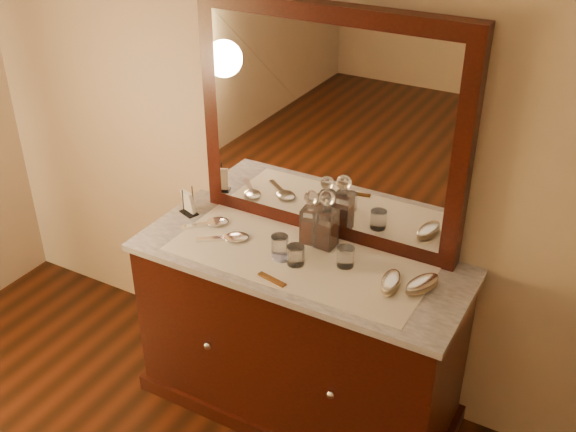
% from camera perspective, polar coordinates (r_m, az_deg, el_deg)
% --- Properties ---
extents(dresser_cabinet, '(1.40, 0.55, 0.82)m').
position_cam_1_polar(dresser_cabinet, '(3.14, 0.90, -10.13)').
color(dresser_cabinet, black).
rests_on(dresser_cabinet, floor).
extents(dresser_plinth, '(1.46, 0.59, 0.08)m').
position_cam_1_polar(dresser_plinth, '(3.40, 0.85, -14.90)').
color(dresser_plinth, black).
rests_on(dresser_plinth, floor).
extents(knob_left, '(0.04, 0.04, 0.04)m').
position_cam_1_polar(knob_left, '(3.06, -6.73, -10.71)').
color(knob_left, silver).
rests_on(knob_left, dresser_cabinet).
extents(knob_right, '(0.04, 0.04, 0.04)m').
position_cam_1_polar(knob_right, '(2.83, 3.59, -14.65)').
color(knob_right, silver).
rests_on(knob_right, dresser_cabinet).
extents(marble_top, '(1.44, 0.59, 0.03)m').
position_cam_1_polar(marble_top, '(2.89, 0.97, -3.68)').
color(marble_top, silver).
rests_on(marble_top, dresser_cabinet).
extents(mirror_frame, '(1.20, 0.08, 1.00)m').
position_cam_1_polar(mirror_frame, '(2.84, 3.43, 7.44)').
color(mirror_frame, black).
rests_on(mirror_frame, marble_top).
extents(mirror_glass, '(1.06, 0.01, 0.86)m').
position_cam_1_polar(mirror_glass, '(2.81, 3.12, 7.21)').
color(mirror_glass, white).
rests_on(mirror_glass, marble_top).
extents(lace_runner, '(1.10, 0.45, 0.00)m').
position_cam_1_polar(lace_runner, '(2.86, 0.78, -3.59)').
color(lace_runner, silver).
rests_on(lace_runner, marble_top).
extents(pin_dish, '(0.10, 0.10, 0.01)m').
position_cam_1_polar(pin_dish, '(2.86, -0.56, -3.41)').
color(pin_dish, silver).
rests_on(pin_dish, lace_runner).
extents(comb, '(0.14, 0.05, 0.01)m').
position_cam_1_polar(comb, '(2.73, -1.36, -5.32)').
color(comb, brown).
rests_on(comb, lace_runner).
extents(napkin_rack, '(0.10, 0.08, 0.13)m').
position_cam_1_polar(napkin_rack, '(3.20, -8.34, 1.06)').
color(napkin_rack, black).
rests_on(napkin_rack, marble_top).
extents(decanter_left, '(0.08, 0.08, 0.25)m').
position_cam_1_polar(decanter_left, '(2.93, 1.89, -0.53)').
color(decanter_left, maroon).
rests_on(decanter_left, lace_runner).
extents(decanter_right, '(0.09, 0.09, 0.27)m').
position_cam_1_polar(decanter_right, '(2.89, 3.23, -0.78)').
color(decanter_right, maroon).
rests_on(decanter_right, lace_runner).
extents(brush_near, '(0.10, 0.17, 0.04)m').
position_cam_1_polar(brush_near, '(2.71, 8.57, -5.50)').
color(brush_near, tan).
rests_on(brush_near, lace_runner).
extents(brush_far, '(0.13, 0.19, 0.05)m').
position_cam_1_polar(brush_far, '(2.72, 11.14, -5.62)').
color(brush_far, tan).
rests_on(brush_far, lace_runner).
extents(hand_mirror_outer, '(0.19, 0.20, 0.02)m').
position_cam_1_polar(hand_mirror_outer, '(3.11, -6.27, -0.54)').
color(hand_mirror_outer, silver).
rests_on(hand_mirror_outer, lace_runner).
extents(hand_mirror_inner, '(0.22, 0.18, 0.02)m').
position_cam_1_polar(hand_mirror_inner, '(2.99, -4.73, -1.80)').
color(hand_mirror_inner, silver).
rests_on(hand_mirror_inner, lace_runner).
extents(tumblers, '(0.35, 0.16, 0.08)m').
position_cam_1_polar(tumblers, '(2.83, 1.58, -3.04)').
color(tumblers, white).
rests_on(tumblers, lace_runner).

